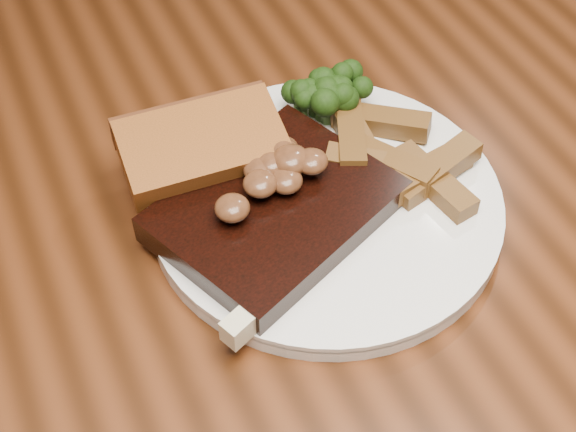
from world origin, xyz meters
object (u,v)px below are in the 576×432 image
Objects in this scene: dining_table at (285,305)px; potato_wedges at (405,150)px; plate at (326,205)px; garlic_bread at (205,165)px; steak at (275,211)px.

potato_wedges is at bearing 10.07° from dining_table.
garlic_bread is at bearing 141.30° from plate.
steak is 0.07m from garlic_bread.
dining_table is 0.14m from garlic_bread.
garlic_bread reaches higher than potato_wedges.
garlic_bread is 1.19× the size of potato_wedges.
garlic_bread is (-0.03, 0.06, 0.00)m from steak.
potato_wedges reaches higher than plate.
garlic_bread is at bearing 117.62° from dining_table.
steak is (-0.04, -0.00, 0.02)m from plate.
dining_table is 0.12m from steak.
dining_table is at bearing -167.04° from plate.
dining_table is 9.94× the size of steak.
garlic_bread is at bearing 161.79° from potato_wedges.
steak reaches higher than dining_table.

